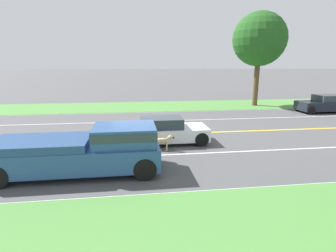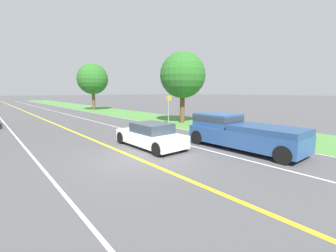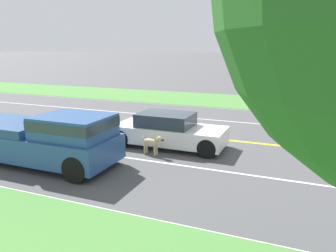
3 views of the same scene
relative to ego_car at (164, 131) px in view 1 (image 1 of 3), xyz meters
The scene contains 12 objects.
ground_plane 2.27m from the ego_car, 140.06° to the right, with size 400.00×400.00×0.00m, color #4C4C4F.
centre_divider_line 2.27m from the ego_car, 140.06° to the right, with size 0.18×160.00×0.01m, color yellow.
lane_edge_line_right 5.54m from the ego_car, 14.79° to the right, with size 0.14×160.00×0.01m, color white.
lane_edge_line_left 8.81m from the ego_car, behind, with size 0.14×160.00×0.01m, color white.
lane_dash_same_dir 2.38m from the ego_car, 37.64° to the right, with size 0.10×160.00×0.01m, color white.
lane_dash_oncoming 5.40m from the ego_car, 164.82° to the right, with size 0.10×160.00×0.01m, color white.
grass_verge_left 11.78m from the ego_car, behind, with size 6.00×160.00×0.03m, color #4C843D.
ego_car is the anchor object (origin of this frame).
dog 1.23m from the ego_car, ahead, with size 0.33×1.08×0.75m.
pickup_truck 4.63m from the ego_car, 43.86° to the right, with size 2.05×5.77×1.72m.
oncoming_car 15.89m from the ego_car, 115.51° to the left, with size 1.84×4.75×1.41m.
roadside_tree_left_near 15.75m from the ego_car, 137.51° to the left, with size 4.82×4.82×8.46m.
Camera 1 is at (14.23, -0.05, 3.86)m, focal length 28.00 mm.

